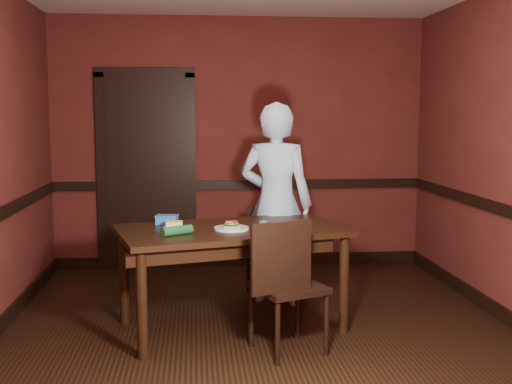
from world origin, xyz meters
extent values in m
cube|color=black|center=(0.00, 0.00, 0.00)|extent=(4.00, 4.50, 0.01)
cube|color=#551F1A|center=(0.00, 2.25, 1.35)|extent=(4.00, 0.02, 2.70)
cube|color=#551F1A|center=(0.00, -2.25, 1.35)|extent=(4.00, 0.02, 2.70)
cube|color=black|center=(0.00, 2.23, 0.90)|extent=(4.00, 0.03, 0.10)
cube|color=black|center=(0.00, 2.23, 0.06)|extent=(4.00, 0.03, 0.12)
cube|color=black|center=(1.99, 0.00, 0.06)|extent=(0.03, 4.50, 0.12)
cube|color=black|center=(-1.00, 2.21, 1.02)|extent=(0.85, 0.04, 2.05)
cube|color=black|center=(-1.48, 2.23, 1.02)|extent=(0.10, 0.06, 2.15)
cube|color=black|center=(-0.52, 2.23, 1.02)|extent=(0.10, 0.06, 2.15)
cube|color=black|center=(-1.00, 2.23, 2.10)|extent=(1.05, 0.06, 0.10)
cube|color=black|center=(-0.21, 0.17, 0.40)|extent=(1.89, 1.36, 0.80)
imported|color=#B5DAF1|center=(0.22, 0.84, 0.89)|extent=(0.76, 0.63, 1.77)
cylinder|color=silver|center=(-0.21, 0.09, 0.80)|extent=(0.26, 0.26, 0.01)
cube|color=#AD7C54|center=(-0.21, 0.09, 0.82)|extent=(0.12, 0.11, 0.02)
ellipsoid|color=#46942D|center=(-0.21, 0.09, 0.84)|extent=(0.11, 0.10, 0.03)
cylinder|color=red|center=(-0.24, 0.10, 0.86)|extent=(0.04, 0.04, 0.01)
cylinder|color=red|center=(-0.18, 0.08, 0.86)|extent=(0.04, 0.04, 0.01)
cylinder|color=#7CB160|center=(-0.24, 0.06, 0.86)|extent=(0.03, 0.03, 0.01)
cylinder|color=#7CB160|center=(-0.19, 0.11, 0.86)|extent=(0.03, 0.03, 0.01)
cylinder|color=#7CB160|center=(-0.21, 0.09, 0.86)|extent=(0.03, 0.03, 0.01)
cylinder|color=#5A7F3E|center=(0.02, -0.01, 0.83)|extent=(0.06, 0.06, 0.07)
cylinder|color=beige|center=(0.02, -0.01, 0.87)|extent=(0.07, 0.07, 0.01)
cylinder|color=silver|center=(-0.65, 0.19, 0.80)|extent=(0.17, 0.17, 0.01)
cube|color=#E5DD75|center=(-0.65, 0.19, 0.83)|extent=(0.13, 0.08, 0.04)
cube|color=#377ECE|center=(-0.71, 0.38, 0.83)|extent=(0.18, 0.14, 0.06)
cube|color=#377ECE|center=(-0.71, 0.38, 0.87)|extent=(0.19, 0.15, 0.01)
cylinder|color=#185626|center=(-0.62, -0.10, 0.83)|extent=(0.24, 0.18, 0.07)
camera|label=1|loc=(-0.48, -4.70, 1.67)|focal=45.00mm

